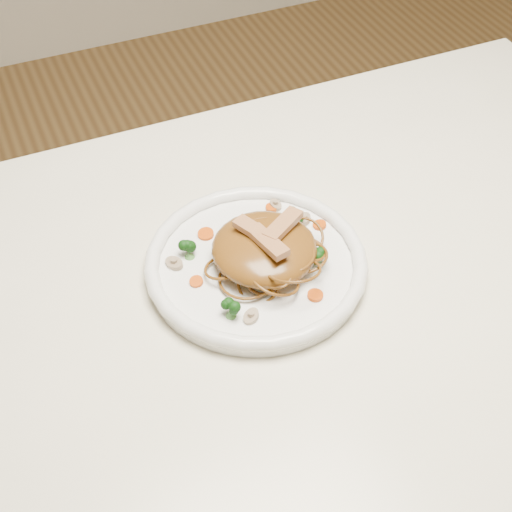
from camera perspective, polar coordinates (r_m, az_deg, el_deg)
name	(u,v)px	position (r m, az deg, el deg)	size (l,w,h in m)	color
table	(317,313)	(1.08, 4.69, -4.38)	(1.20, 0.80, 0.75)	white
plate	(256,268)	(0.99, 0.00, -0.89)	(0.29, 0.29, 0.02)	white
noodle_mound	(264,248)	(0.97, 0.64, 0.58)	(0.14, 0.14, 0.04)	brown
chicken_a	(283,225)	(0.96, 2.08, 2.40)	(0.07, 0.02, 0.01)	tan
chicken_b	(256,231)	(0.95, -0.04, 1.92)	(0.06, 0.02, 0.01)	tan
chicken_c	(268,242)	(0.94, 0.90, 1.10)	(0.07, 0.02, 0.01)	tan
broccoli_0	(294,218)	(1.03, 2.91, 2.96)	(0.02, 0.02, 0.03)	#0E3E0C
broccoli_1	(189,250)	(0.99, -5.15, 0.46)	(0.02, 0.02, 0.03)	#0E3E0C
broccoli_2	(231,308)	(0.91, -1.95, -3.98)	(0.03, 0.03, 0.03)	#0E3E0C
broccoli_3	(317,254)	(0.98, 4.68, 0.14)	(0.02, 0.02, 0.03)	#0E3E0C
carrot_0	(272,207)	(1.06, 1.22, 3.74)	(0.02, 0.02, 0.01)	#C64507
carrot_1	(196,282)	(0.96, -4.60, -1.97)	(0.02, 0.02, 0.01)	#C64507
carrot_2	(319,225)	(1.04, 4.89, 2.39)	(0.02, 0.02, 0.01)	#C64507
carrot_3	(206,234)	(1.02, -3.87, 1.69)	(0.02, 0.02, 0.01)	#C64507
carrot_4	(315,295)	(0.95, 4.56, -3.02)	(0.02, 0.02, 0.01)	#C64507
mushroom_0	(251,316)	(0.92, -0.38, -4.66)	(0.02, 0.02, 0.01)	tan
mushroom_1	(304,219)	(1.04, 3.70, 2.84)	(0.03, 0.03, 0.01)	tan
mushroom_2	(174,263)	(0.99, -6.29, -0.56)	(0.03, 0.03, 0.01)	tan
mushroom_3	(275,205)	(1.06, 1.50, 3.93)	(0.02, 0.02, 0.01)	tan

